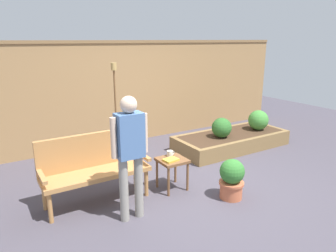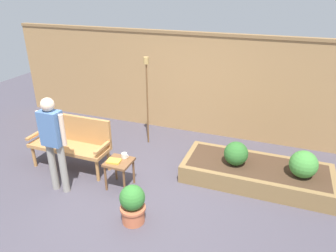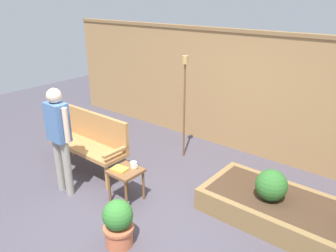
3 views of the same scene
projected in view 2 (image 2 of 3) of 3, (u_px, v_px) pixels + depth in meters
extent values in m
plane|color=#47424C|center=(137.00, 195.00, 4.91)|extent=(14.00, 14.00, 0.00)
cube|color=#A37A4C|center=(188.00, 85.00, 6.69)|extent=(8.40, 0.10, 2.10)
cube|color=olive|center=(189.00, 33.00, 6.24)|extent=(8.40, 0.14, 0.06)
cylinder|color=#B77F47|center=(109.00, 160.00, 5.50)|extent=(0.06, 0.06, 0.40)
cylinder|color=#B77F47|center=(98.00, 170.00, 5.19)|extent=(0.06, 0.06, 0.40)
cylinder|color=#B77F47|center=(48.00, 147.00, 5.92)|extent=(0.06, 0.06, 0.40)
cylinder|color=#B77F47|center=(34.00, 156.00, 5.61)|extent=(0.06, 0.06, 0.40)
cube|color=#B77F47|center=(69.00, 147.00, 5.46)|extent=(1.44, 0.48, 0.06)
cube|color=#B77F47|center=(75.00, 128.00, 5.53)|extent=(1.44, 0.06, 0.48)
cube|color=#B77F47|center=(36.00, 134.00, 5.63)|extent=(0.06, 0.48, 0.04)
cube|color=#B77F47|center=(103.00, 147.00, 5.19)|extent=(0.06, 0.48, 0.04)
cylinder|color=brown|center=(134.00, 172.00, 5.12)|extent=(0.04, 0.04, 0.44)
cylinder|color=brown|center=(124.00, 183.00, 4.84)|extent=(0.04, 0.04, 0.44)
cylinder|color=brown|center=(116.00, 168.00, 5.23)|extent=(0.04, 0.04, 0.44)
cylinder|color=brown|center=(106.00, 178.00, 4.95)|extent=(0.04, 0.04, 0.44)
cube|color=brown|center=(119.00, 162.00, 4.94)|extent=(0.40, 0.40, 0.04)
cylinder|color=silver|center=(124.00, 156.00, 5.00)|extent=(0.09, 0.09, 0.08)
torus|color=silver|center=(127.00, 156.00, 4.98)|extent=(0.06, 0.01, 0.06)
cube|color=gold|center=(114.00, 161.00, 4.89)|extent=(0.23, 0.18, 0.03)
cylinder|color=#C66642|center=(133.00, 215.00, 4.33)|extent=(0.31, 0.31, 0.21)
cylinder|color=#C66642|center=(133.00, 208.00, 4.28)|extent=(0.35, 0.35, 0.04)
sphere|color=#33752D|center=(132.00, 198.00, 4.21)|extent=(0.35, 0.35, 0.35)
cube|color=olive|center=(253.00, 188.00, 4.82)|extent=(2.40, 0.09, 0.30)
cube|color=olive|center=(259.00, 160.00, 5.60)|extent=(2.40, 0.09, 0.30)
cube|color=olive|center=(189.00, 161.00, 5.58)|extent=(0.09, 0.82, 0.30)
cube|color=olive|center=(332.00, 188.00, 4.84)|extent=(0.09, 0.82, 0.30)
cube|color=#422D1E|center=(256.00, 173.00, 5.21)|extent=(2.22, 0.82, 0.30)
cylinder|color=brown|center=(235.00, 162.00, 5.18)|extent=(0.04, 0.04, 0.06)
sphere|color=#2D6628|center=(236.00, 154.00, 5.11)|extent=(0.39, 0.39, 0.39)
cylinder|color=brown|center=(301.00, 174.00, 4.85)|extent=(0.04, 0.04, 0.06)
sphere|color=#428938|center=(304.00, 164.00, 4.78)|extent=(0.42, 0.42, 0.42)
cylinder|color=brown|center=(147.00, 105.00, 6.21)|extent=(0.03, 0.03, 1.65)
cylinder|color=#AD894C|center=(146.00, 60.00, 5.84)|extent=(0.10, 0.10, 0.13)
cylinder|color=gray|center=(63.00, 169.00, 4.85)|extent=(0.11, 0.11, 0.82)
cylinder|color=gray|center=(53.00, 166.00, 4.91)|extent=(0.11, 0.11, 0.82)
cube|color=#4C70A3|center=(51.00, 128.00, 4.60)|extent=(0.32, 0.20, 0.54)
cylinder|color=beige|center=(63.00, 130.00, 4.53)|extent=(0.07, 0.07, 0.49)
cylinder|color=beige|center=(40.00, 126.00, 4.66)|extent=(0.07, 0.07, 0.49)
sphere|color=beige|center=(47.00, 105.00, 4.44)|extent=(0.20, 0.20, 0.20)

